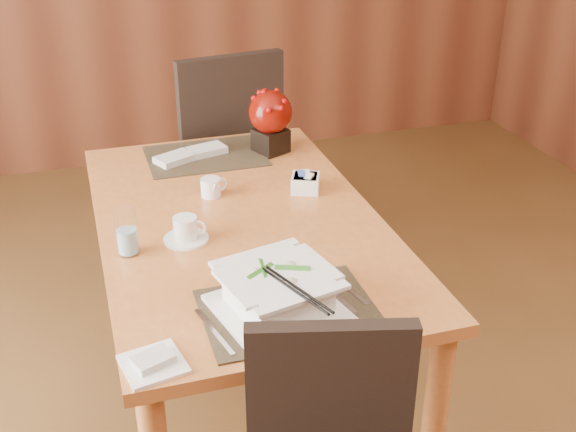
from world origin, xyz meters
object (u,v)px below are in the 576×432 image
object	(u,v)px
soup_setting	(278,293)
far_chair	(223,149)
dining_table	(240,244)
berry_decor	(270,118)
water_glass	(127,231)
bread_plate	(153,364)
creamer_jug	(211,187)
coffee_cup	(186,231)
sugar_caddy	(305,183)

from	to	relation	value
soup_setting	far_chair	xyz separation A→B (m)	(0.19, 1.53, -0.21)
dining_table	soup_setting	distance (m)	0.57
dining_table	berry_decor	distance (m)	0.63
water_glass	bread_plate	world-z (taller)	water_glass
creamer_jug	berry_decor	size ratio (longest dim) A/B	0.36
water_glass	coffee_cup	bearing A→B (deg)	9.46
water_glass	sugar_caddy	size ratio (longest dim) A/B	1.57
soup_setting	sugar_caddy	distance (m)	0.75
dining_table	berry_decor	size ratio (longest dim) A/B	5.97
sugar_caddy	berry_decor	xyz separation A→B (m)	(-0.02, 0.38, 0.11)
coffee_cup	bread_plate	bearing A→B (deg)	-107.37
dining_table	bread_plate	size ratio (longest dim) A/B	10.78
creamer_jug	far_chair	distance (m)	0.84
soup_setting	bread_plate	bearing A→B (deg)	-173.71
sugar_caddy	bread_plate	distance (m)	1.03
soup_setting	sugar_caddy	size ratio (longest dim) A/B	3.79
water_glass	berry_decor	world-z (taller)	berry_decor
dining_table	water_glass	size ratio (longest dim) A/B	9.97
far_chair	water_glass	bearing A→B (deg)	56.16
coffee_cup	sugar_caddy	distance (m)	0.52
bread_plate	creamer_jug	bearing A→B (deg)	69.74
bread_plate	coffee_cup	bearing A→B (deg)	72.63
sugar_caddy	bread_plate	xyz separation A→B (m)	(-0.65, -0.81, -0.02)
dining_table	water_glass	world-z (taller)	water_glass
soup_setting	far_chair	size ratio (longest dim) A/B	0.34
dining_table	soup_setting	bearing A→B (deg)	-92.96
creamer_jug	berry_decor	distance (m)	0.46
sugar_caddy	water_glass	bearing A→B (deg)	-157.89
creamer_jug	berry_decor	bearing A→B (deg)	33.24
coffee_cup	creamer_jug	bearing A→B (deg)	64.30
water_glass	far_chair	world-z (taller)	far_chair
coffee_cup	far_chair	size ratio (longest dim) A/B	0.13
dining_table	coffee_cup	distance (m)	0.25
soup_setting	bread_plate	world-z (taller)	soup_setting
soup_setting	coffee_cup	xyz separation A→B (m)	(-0.16, 0.46, -0.03)
coffee_cup	water_glass	world-z (taller)	water_glass
berry_decor	bread_plate	world-z (taller)	berry_decor
dining_table	water_glass	bearing A→B (deg)	-161.77
bread_plate	far_chair	bearing A→B (deg)	72.19
soup_setting	far_chair	bearing A→B (deg)	69.98
soup_setting	creamer_jug	world-z (taller)	soup_setting
sugar_caddy	far_chair	world-z (taller)	far_chair
dining_table	creamer_jug	distance (m)	0.24
dining_table	far_chair	distance (m)	1.00
coffee_cup	bread_plate	distance (m)	0.60
berry_decor	far_chair	world-z (taller)	far_chair
dining_table	far_chair	size ratio (longest dim) A/B	1.42
soup_setting	sugar_caddy	bearing A→B (deg)	53.13
soup_setting	water_glass	xyz separation A→B (m)	(-0.34, 0.43, 0.01)
water_glass	bread_plate	size ratio (longest dim) A/B	1.08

